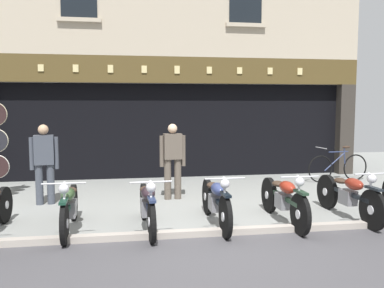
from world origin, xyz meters
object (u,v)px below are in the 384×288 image
motorcycle_center_right (284,198)px  shopkeeper_center (173,158)px  motorcycle_center (216,200)px  advert_board_far (308,113)px  motorcycle_right (349,195)px  motorcycle_left (69,206)px  advert_board_near (266,108)px  leaning_bicycle (338,167)px  motorcycle_center_left (147,204)px  salesman_left (44,160)px

motorcycle_center_right → shopkeeper_center: bearing=-51.6°
motorcycle_center → advert_board_far: advert_board_far is taller
motorcycle_right → motorcycle_center: bearing=-2.0°
motorcycle_left → motorcycle_center_right: (3.56, -0.10, 0.01)m
advert_board_far → shopkeeper_center: bearing=-147.5°
advert_board_near → shopkeeper_center: bearing=-137.7°
motorcycle_left → advert_board_far: 7.94m
leaning_bicycle → motorcycle_center: bearing=124.4°
motorcycle_center → advert_board_far: size_ratio=2.17×
motorcycle_center → advert_board_near: advert_board_near is taller
leaning_bicycle → advert_board_far: bearing=5.5°
motorcycle_left → motorcycle_right: (4.80, -0.03, 0.01)m
motorcycle_right → advert_board_near: 5.01m
motorcycle_left → advert_board_near: 7.00m
motorcycle_left → motorcycle_right: 4.80m
motorcycle_left → motorcycle_center_left: size_ratio=1.02×
motorcycle_center_left → motorcycle_center: 1.15m
motorcycle_right → leaning_bicycle: size_ratio=1.18×
motorcycle_center_left → motorcycle_center_right: (2.33, 0.03, 0.01)m
salesman_left → leaning_bicycle: 7.37m
motorcycle_left → leaning_bicycle: (6.48, 3.40, -0.04)m
motorcycle_center → advert_board_near: bearing=-117.7°
motorcycle_center_left → advert_board_far: size_ratio=2.05×
motorcycle_center → salesman_left: (-3.11, 1.99, 0.47)m
motorcycle_right → salesman_left: 5.89m
advert_board_far → salesman_left: bearing=-158.1°
leaning_bicycle → motorcycle_right: bearing=148.3°
motorcycle_center_left → salesman_left: size_ratio=1.20×
motorcycle_left → leaning_bicycle: 7.32m
motorcycle_center_left → motorcycle_right: size_ratio=0.93×
salesman_left → motorcycle_right: bearing=153.1°
shopkeeper_center → motorcycle_center_left: bearing=68.7°
motorcycle_right → leaning_bicycle: bearing=-118.3°
motorcycle_center_right → advert_board_near: bearing=-105.8°
motorcycle_right → salesman_left: bearing=-21.9°
salesman_left → shopkeeper_center: bearing=173.8°
motorcycle_right → advert_board_far: (1.42, 4.78, 1.34)m
motorcycle_left → advert_board_far: (6.22, 4.75, 1.36)m
shopkeeper_center → leaning_bicycle: (4.59, 1.40, -0.52)m
motorcycle_left → advert_board_near: advert_board_near is taller
motorcycle_center_left → shopkeeper_center: (0.66, 2.13, 0.47)m
advert_board_near → leaning_bicycle: size_ratio=0.60×
advert_board_far → leaning_bicycle: advert_board_far is taller
motorcycle_center_left → motorcycle_center: motorcycle_center is taller
advert_board_near → motorcycle_center_right: bearing=-105.6°
motorcycle_center_right → motorcycle_right: size_ratio=0.98×
leaning_bicycle → shopkeeper_center: bearing=101.3°
advert_board_far → advert_board_near: bearing=180.0°
advert_board_far → leaning_bicycle: 1.96m
advert_board_near → advert_board_far: (1.30, -0.00, -0.14)m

